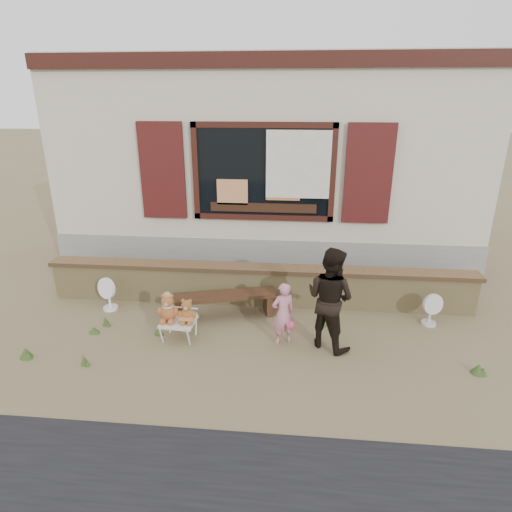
# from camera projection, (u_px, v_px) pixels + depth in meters

# --- Properties ---
(ground) EXTENTS (80.00, 80.00, 0.00)m
(ground) POSITION_uv_depth(u_px,v_px,m) (252.00, 333.00, 6.35)
(ground) COLOR brown
(ground) RESTS_ON ground
(shopfront) EXTENTS (8.04, 5.13, 4.00)m
(shopfront) POSITION_uv_depth(u_px,v_px,m) (272.00, 156.00, 9.83)
(shopfront) COLOR #B9B296
(shopfront) RESTS_ON ground
(brick_wall) EXTENTS (7.10, 0.36, 0.67)m
(brick_wall) POSITION_uv_depth(u_px,v_px,m) (258.00, 284.00, 7.16)
(brick_wall) COLOR tan
(brick_wall) RESTS_ON ground
(bench) EXTENTS (1.60, 0.75, 0.40)m
(bench) POSITION_uv_depth(u_px,v_px,m) (226.00, 300.00, 6.71)
(bench) COLOR #362013
(bench) RESTS_ON ground
(folding_chair) EXTENTS (0.50, 0.45, 0.29)m
(folding_chair) POSITION_uv_depth(u_px,v_px,m) (179.00, 322.00, 6.12)
(folding_chair) COLOR silver
(folding_chair) RESTS_ON ground
(teddy_bear_left) EXTENTS (0.33, 0.29, 0.42)m
(teddy_bear_left) POSITION_uv_depth(u_px,v_px,m) (168.00, 307.00, 6.05)
(teddy_bear_left) COLOR brown
(teddy_bear_left) RESTS_ON folding_chair
(teddy_bear_right) EXTENTS (0.28, 0.25, 0.36)m
(teddy_bear_right) POSITION_uv_depth(u_px,v_px,m) (187.00, 310.00, 6.02)
(teddy_bear_right) COLOR brown
(teddy_bear_right) RESTS_ON folding_chair
(child) EXTENTS (0.40, 0.34, 0.92)m
(child) POSITION_uv_depth(u_px,v_px,m) (283.00, 313.00, 5.95)
(child) COLOR pink
(child) RESTS_ON ground
(adult) EXTENTS (0.90, 0.86, 1.45)m
(adult) POSITION_uv_depth(u_px,v_px,m) (330.00, 298.00, 5.80)
(adult) COLOR black
(adult) RESTS_ON ground
(fan_left) EXTENTS (0.36, 0.24, 0.57)m
(fan_left) POSITION_uv_depth(u_px,v_px,m) (109.00, 293.00, 6.97)
(fan_left) COLOR white
(fan_left) RESTS_ON ground
(fan_right) EXTENTS (0.34, 0.22, 0.52)m
(fan_right) POSITION_uv_depth(u_px,v_px,m) (431.00, 309.00, 6.50)
(fan_right) COLOR silver
(fan_right) RESTS_ON ground
(grass_tufts) EXTENTS (6.09, 1.45, 0.14)m
(grass_tufts) POSITION_uv_depth(u_px,v_px,m) (199.00, 345.00, 5.94)
(grass_tufts) COLOR #354F1F
(grass_tufts) RESTS_ON ground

